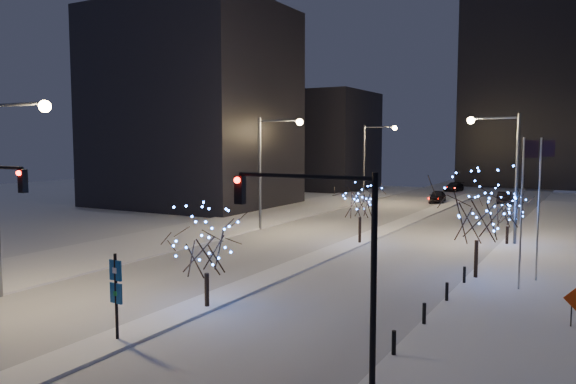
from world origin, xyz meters
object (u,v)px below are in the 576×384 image
Objects in this scene: street_lamp_w_far at (372,152)px; street_lamp_east at (505,161)px; car_near at (437,197)px; street_lamp_w_mid at (270,158)px; holiday_tree_median_far at (360,200)px; holiday_tree_plaza_near at (478,209)px; wayfinding_sign at (116,288)px; car_mid at (505,197)px; holiday_tree_median_near at (206,244)px; holiday_tree_plaza_far at (508,210)px; traffic_signal_east at (328,240)px; car_far at (454,187)px; street_lamp_w_near at (8,171)px.

street_lamp_w_far is 1.00× the size of street_lamp_east.
street_lamp_w_far is 2.13× the size of car_near.
street_lamp_w_mid reaches higher than holiday_tree_median_far.
wayfinding_sign is at bearing -120.95° from holiday_tree_plaza_near.
street_lamp_w_far is 29.05m from holiday_tree_median_far.
car_mid is at bearing 88.00° from wayfinding_sign.
holiday_tree_median_near is 26.12m from holiday_tree_plaza_far.
street_lamp_w_far is at bearing 101.48° from holiday_tree_median_near.
holiday_tree_plaza_near is 1.55× the size of holiday_tree_plaza_far.
holiday_tree_plaza_far is at bearing -49.00° from street_lamp_w_far.
street_lamp_w_mid reaches higher than traffic_signal_east.
car_far is (-13.84, 44.73, -5.75)m from street_lamp_east.
car_mid is (14.86, 33.43, -5.74)m from street_lamp_w_mid.
holiday_tree_median_near is (9.44, 3.51, -3.36)m from street_lamp_w_near.
street_lamp_w_near is 2.13× the size of holiday_tree_median_near.
street_lamp_east reaches higher than car_far.
street_lamp_w_mid is 25.00m from street_lamp_w_far.
car_mid is 31.19m from holiday_tree_plaza_far.
holiday_tree_plaza_near reaches higher than car_mid.
holiday_tree_plaza_far is at bearing 74.04° from wayfinding_sign.
car_mid is at bearing 98.45° from holiday_tree_plaza_far.
street_lamp_east is (19.02, 28.00, -0.05)m from street_lamp_w_near.
holiday_tree_plaza_near is at bearing -35.38° from holiday_tree_median_far.
street_lamp_w_near is 1.57× the size of holiday_tree_plaza_near.
traffic_signal_east reaches higher than holiday_tree_plaza_far.
street_lamp_w_mid is at bearing -172.27° from holiday_tree_plaza_far.
street_lamp_w_mid reaches higher than car_near.
car_far is 0.76× the size of holiday_tree_plaza_near.
street_lamp_east is at bearing 91.93° from holiday_tree_plaza_near.
car_mid is at bearing 15.73° from car_near.
holiday_tree_median_near is at bearing 81.39° from car_mid.
holiday_tree_median_near is at bearing -112.51° from holiday_tree_plaza_far.
street_lamp_w_mid is 19.26m from street_lamp_east.
holiday_tree_median_near is at bearing -78.75° from car_far.
holiday_tree_plaza_near is (10.00, 12.08, 0.99)m from holiday_tree_median_near.
street_lamp_w_mid is 37.03m from car_mid.
wayfinding_sign is at bearing -96.70° from car_near.
car_far is at bearing 96.49° from wayfinding_sign.
street_lamp_w_near reaches higher than car_far.
traffic_signal_east is (17.88, -1.00, -1.74)m from street_lamp_w_near.
holiday_tree_median_near reaches higher than car_mid.
holiday_tree_plaza_near is (19.44, -9.41, -2.37)m from street_lamp_w_mid.
street_lamp_w_near is at bearing -159.60° from holiday_tree_median_near.
car_far is 50.29m from holiday_tree_median_far.
street_lamp_w_far is 10.39m from car_near.
street_lamp_east is 31.67m from wayfinding_sign.
street_lamp_w_near reaches higher than holiday_tree_median_far.
street_lamp_w_far reaches higher than holiday_tree_median_far.
holiday_tree_plaza_near is 1.79× the size of wayfinding_sign.
street_lamp_w_mid is 31.30m from car_near.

